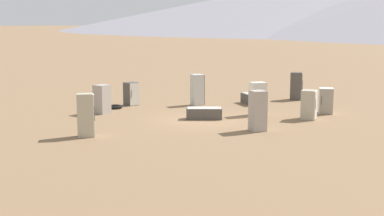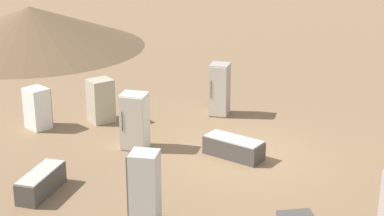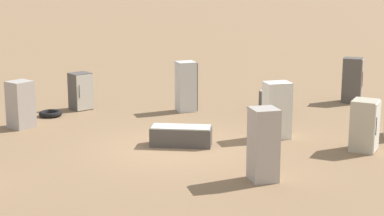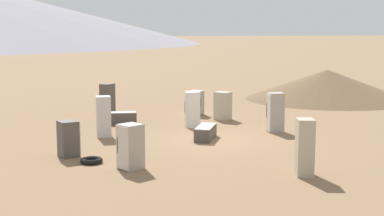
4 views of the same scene
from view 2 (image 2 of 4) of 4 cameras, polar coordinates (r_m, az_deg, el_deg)
ground_plane at (r=19.97m, az=4.58°, el=-4.18°), size 1000.00×1000.00×0.00m
dirt_mound at (r=33.88m, az=-14.17°, el=7.00°), size 11.61×11.61×2.11m
discarded_fridge_0 at (r=15.75m, az=-4.27°, el=-7.11°), size 0.75×0.67×1.88m
discarded_fridge_2 at (r=22.67m, az=-8.13°, el=0.67°), size 1.07×1.08×1.53m
discarded_fridge_3 at (r=22.47m, az=-13.56°, el=-0.01°), size 0.99×0.98×1.42m
discarded_fridge_6 at (r=23.07m, az=2.46°, el=1.66°), size 0.69×0.75×1.90m
discarded_fridge_8 at (r=19.70m, az=3.72°, el=-3.53°), size 1.98×1.37×0.61m
discarded_fridge_9 at (r=20.17m, az=-5.13°, el=-1.18°), size 0.82×0.71×1.81m
discarded_fridge_10 at (r=17.88m, az=-13.26°, el=-6.47°), size 0.71×1.81×0.64m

